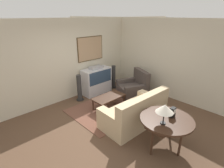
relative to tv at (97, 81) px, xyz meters
The scene contains 13 objects.
ground_plane 2.10m from the tv, 118.62° to the right, with size 12.00×12.00×0.00m, color brown.
wall_back 1.34m from the tv, 160.69° to the left, with size 12.00×0.10×2.70m.
wall_right 2.58m from the tv, 47.33° to the right, with size 0.06×12.00×2.70m.
area_rug 1.43m from the tv, 113.70° to the right, with size 2.22×1.80×0.01m.
tv is the anchor object (origin of this frame).
couch 2.37m from the tv, 103.30° to the right, with size 1.85×0.99×0.94m.
armchair 1.40m from the tv, 52.41° to the right, with size 1.21×1.22×0.92m.
coffee_table 1.27m from the tv, 111.40° to the right, with size 1.03×0.53×0.40m.
console_table 3.43m from the tv, 103.27° to the right, with size 1.12×1.12×0.74m.
table_lamp 3.57m from the tv, 106.60° to the right, with size 0.35×0.35×0.43m.
mantel_clock 3.45m from the tv, 100.84° to the right, with size 0.13×0.10×0.22m.
speaker_tower_left 0.82m from the tv, behind, with size 0.26×0.26×0.92m.
speaker_tower_right 0.82m from the tv, ahead, with size 0.26×0.26×0.92m.
Camera 1 is at (-2.82, -3.01, 2.79)m, focal length 28.00 mm.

